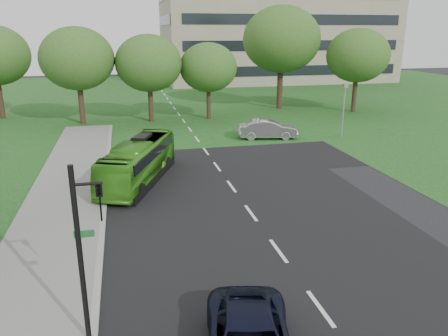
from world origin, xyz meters
name	(u,v)px	position (x,y,z in m)	size (l,w,h in m)	color
ground	(263,230)	(0.00, 0.00, 0.00)	(160.00, 160.00, 0.00)	black
street_surfaces	(185,128)	(-0.38, 22.75, 0.03)	(120.00, 120.00, 0.15)	black
office_building	(276,9)	(21.96, 61.96, 12.50)	(40.10, 20.10, 25.00)	gray
tree_park_a	(77,59)	(-9.75, 26.77, 6.19)	(6.87, 6.87, 9.13)	black
tree_park_b	(149,63)	(-3.16, 26.63, 5.69)	(6.44, 6.44, 8.44)	black
tree_park_c	(208,68)	(2.71, 26.75, 5.18)	(5.75, 5.75, 7.64)	black
tree_park_d	(282,39)	(11.95, 31.05, 7.78)	(8.69, 8.69, 11.50)	black
tree_park_e	(358,56)	(19.33, 27.12, 6.14)	(6.78, 6.78, 9.03)	black
bus	(139,162)	(-5.15, 8.19, 1.23)	(2.06, 8.82, 2.46)	#3F981F
sedan	(268,129)	(5.86, 17.00, 0.81)	(1.71, 4.90, 1.62)	#B1B2B6
traffic_light	(85,243)	(-7.03, -6.00, 3.16)	(0.86, 0.22, 5.37)	black
camera_pole	(344,103)	(12.13, 16.01, 2.90)	(0.42, 0.38, 4.49)	gray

